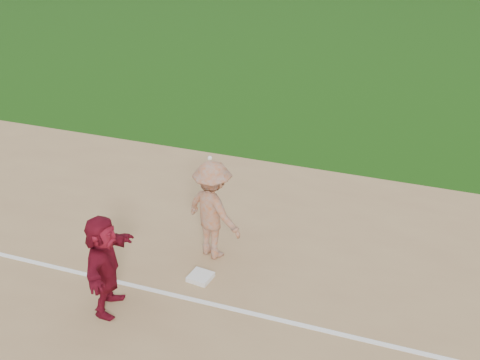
% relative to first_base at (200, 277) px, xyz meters
% --- Properties ---
extents(ground, '(160.00, 160.00, 0.00)m').
position_rel_first_base_xyz_m(ground, '(0.18, 0.20, -0.07)').
color(ground, '#19460D').
rests_on(ground, ground).
extents(foul_line, '(60.00, 0.10, 0.01)m').
position_rel_first_base_xyz_m(foul_line, '(0.18, -0.60, -0.04)').
color(foul_line, white).
rests_on(foul_line, infield_dirt).
extents(first_base, '(0.45, 0.45, 0.09)m').
position_rel_first_base_xyz_m(first_base, '(0.00, 0.00, 0.00)').
color(first_base, white).
rests_on(first_base, infield_dirt).
extents(base_runner, '(0.86, 1.78, 1.84)m').
position_rel_first_base_xyz_m(base_runner, '(-1.17, -1.29, 0.87)').
color(base_runner, maroon).
rests_on(base_runner, infield_dirt).
extents(first_base_play, '(1.49, 1.21, 2.29)m').
position_rel_first_base_xyz_m(first_base_play, '(-0.07, 0.85, 0.96)').
color(first_base_play, gray).
rests_on(first_base_play, infield_dirt).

